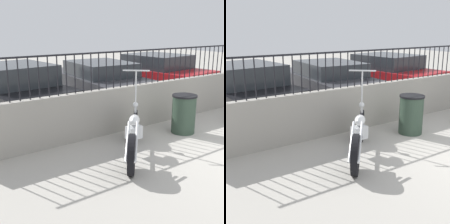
{
  "view_description": "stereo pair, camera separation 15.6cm",
  "coord_description": "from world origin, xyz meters",
  "views": [
    {
      "loc": [
        -5.15,
        -2.91,
        2.31
      ],
      "look_at": [
        -1.75,
        1.84,
        0.7
      ],
      "focal_mm": 50.0,
      "sensor_mm": 36.0,
      "label": 1
    },
    {
      "loc": [
        -5.03,
        -3.0,
        2.31
      ],
      "look_at": [
        -1.75,
        1.84,
        0.7
      ],
      "focal_mm": 50.0,
      "sensor_mm": 36.0,
      "label": 2
    }
  ],
  "objects": [
    {
      "name": "low_wall",
      "position": [
        0.0,
        2.51,
        0.5
      ],
      "size": [
        8.7,
        0.18,
        1.01
      ],
      "color": "#9E998E",
      "rests_on": "ground_plane"
    },
    {
      "name": "fence_railing",
      "position": [
        -0.0,
        2.51,
        1.54
      ],
      "size": [
        8.7,
        0.04,
        0.8
      ],
      "color": "black",
      "rests_on": "low_wall"
    },
    {
      "name": "car_red",
      "position": [
        2.61,
        5.36,
        0.69
      ],
      "size": [
        2.3,
        4.43,
        1.35
      ],
      "rotation": [
        0.0,
        0.0,
        1.67
      ],
      "color": "black",
      "rests_on": "ground_plane"
    },
    {
      "name": "trash_bin",
      "position": [
        0.02,
        1.58,
        0.43
      ],
      "size": [
        0.54,
        0.54,
        0.86
      ],
      "color": "#334738",
      "rests_on": "ground_plane"
    },
    {
      "name": "car_dark_grey",
      "position": [
        0.03,
        5.05,
        0.66
      ],
      "size": [
        2.09,
        4.36,
        1.29
      ],
      "rotation": [
        0.0,
        0.0,
        1.49
      ],
      "color": "black",
      "rests_on": "ground_plane"
    },
    {
      "name": "motorcycle_blue",
      "position": [
        -1.77,
        1.15,
        0.4
      ],
      "size": [
        1.57,
        1.72,
        1.51
      ],
      "rotation": [
        0.0,
        0.0,
        0.84
      ],
      "color": "black",
      "rests_on": "ground_plane"
    },
    {
      "name": "car_black",
      "position": [
        -2.54,
        5.27,
        0.68
      ],
      "size": [
        2.24,
        4.18,
        1.37
      ],
      "rotation": [
        0.0,
        0.0,
        1.66
      ],
      "color": "black",
      "rests_on": "ground_plane"
    }
  ]
}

